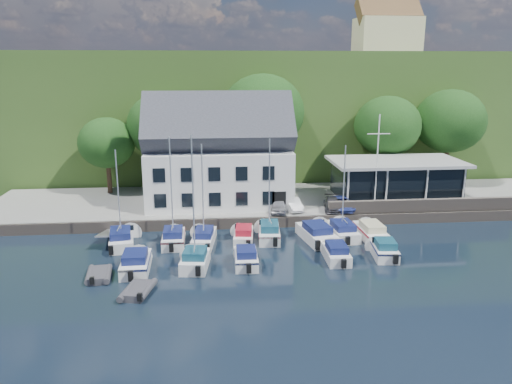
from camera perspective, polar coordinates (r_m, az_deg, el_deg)
ground at (r=36.24m, az=7.80°, el=-9.41°), size 180.00×180.00×0.00m
quay at (r=52.28m, az=3.49°, el=-1.22°), size 60.00×13.00×1.00m
quay_face at (r=46.14m, az=4.73°, el=-3.38°), size 60.00×0.30×1.00m
hillside at (r=94.78m, az=-0.67°, el=10.43°), size 160.00×75.00×16.00m
field_patch at (r=103.47m, az=3.51°, el=15.26°), size 50.00×30.00×0.30m
farmhouse at (r=89.57m, az=14.77°, el=17.50°), size 10.40×7.00×8.20m
harbor_building at (r=49.59m, az=-4.28°, el=3.67°), size 14.40×8.20×8.70m
club_pavilion at (r=53.08m, az=15.60°, el=1.35°), size 13.20×7.20×4.10m
seawall at (r=49.69m, az=18.43°, el=-1.46°), size 18.00×0.50×1.20m
gangway at (r=44.54m, az=-16.28°, el=-5.27°), size 1.20×6.00×1.40m
car_silver at (r=47.17m, az=2.63°, el=-1.54°), size 2.09×3.80×1.22m
car_white at (r=47.87m, az=4.23°, el=-1.37°), size 1.60×3.58×1.14m
car_dgrey at (r=48.31m, az=8.73°, el=-1.37°), size 2.24×4.09×1.12m
car_blue at (r=48.61m, az=9.84°, el=-1.22°), size 1.67×3.79×1.27m
flagpole at (r=48.55m, az=13.65°, el=3.29°), size 2.18×0.20×9.08m
tree_0 at (r=55.62m, az=-16.60°, el=4.00°), size 5.97×5.97×8.16m
tree_1 at (r=55.57m, az=-10.51°, el=5.63°), size 7.78×7.78×10.63m
tree_2 at (r=55.82m, az=0.77°, el=6.94°), size 9.23×9.23×12.61m
tree_4 at (r=58.39m, az=14.68°, el=5.61°), size 7.46×7.46×10.20m
tree_5 at (r=61.49m, az=21.13°, el=5.85°), size 7.96×7.96×10.87m
boat_r1_0 at (r=41.68m, az=-15.48°, el=-0.14°), size 3.06×6.85×8.92m
boat_r1_1 at (r=40.91m, az=-9.63°, el=-0.05°), size 2.03×5.60×8.97m
boat_r1_2 at (r=40.90m, az=-6.10°, el=-0.43°), size 2.60×6.40×8.28m
boat_r1_3 at (r=42.17m, az=-1.43°, el=-4.80°), size 2.30×5.60×1.38m
boat_r1_4 at (r=41.64m, az=1.54°, el=0.72°), size 2.48×6.37×9.42m
boat_r1_5 at (r=42.72m, az=6.92°, el=-4.52°), size 3.46×7.33×1.54m
boat_r1_6 at (r=42.92m, az=9.99°, el=0.40°), size 2.52×6.64×8.66m
boat_r1_7 at (r=44.06m, az=12.99°, el=-4.27°), size 2.19×6.75×1.46m
boat_r2_0 at (r=37.44m, az=-13.58°, el=-7.65°), size 2.23×5.95×1.51m
boat_r2_1 at (r=35.93m, az=-7.16°, el=-1.84°), size 2.67×5.36×9.14m
boat_r2_2 at (r=37.40m, az=-1.14°, el=-7.34°), size 1.97×5.05×1.40m
boat_r2_3 at (r=38.91m, az=9.11°, el=-6.68°), size 1.97×5.56×1.35m
boat_r2_4 at (r=40.11m, az=14.46°, el=-6.23°), size 2.39×5.10×1.46m
dinghy_0 at (r=37.00m, az=-17.53°, el=-8.90°), size 2.07×3.10×0.68m
dinghy_1 at (r=33.92m, az=-13.37°, el=-10.77°), size 2.41×3.31×0.70m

